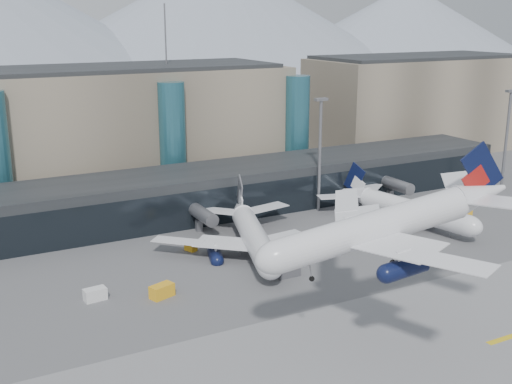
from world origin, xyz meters
TOP-DOWN VIEW (x-y plane):
  - ground at (0.00, 0.00)m, footprint 900.00×900.00m
  - runway_strip at (0.00, -15.00)m, footprint 400.00×40.00m
  - runway_markings at (-0.00, -15.00)m, footprint 128.00×1.00m
  - concourse at (-0.02, 57.73)m, footprint 170.00×27.00m
  - terminal_main at (-25.00, 90.00)m, footprint 130.00×30.00m
  - terminal_east at (95.00, 90.00)m, footprint 70.00×30.00m
  - teal_towers at (-14.99, 74.01)m, footprint 116.40×19.40m
  - mountain_ridge at (15.97, 380.00)m, footprint 910.00×400.00m
  - lightmast_mid at (30.00, 48.00)m, footprint 3.00×1.20m
  - lightmast_right at (80.00, 40.00)m, footprint 3.00×1.20m
  - hero_jet at (5.38, -7.24)m, footprint 38.28×37.92m
  - jet_parked_mid at (4.62, 32.52)m, footprint 37.58×39.53m
  - jet_parked_right at (40.51, 32.51)m, footprint 37.26×37.89m
  - veh_a at (-27.39, 23.90)m, footprint 3.58×2.24m
  - veh_b at (-5.84, 37.22)m, footprint 2.08×2.60m
  - veh_c at (4.04, 18.01)m, footprint 4.05×2.17m
  - veh_d at (35.70, 39.13)m, footprint 3.29×2.68m
  - veh_e at (55.92, 28.70)m, footprint 3.11×1.81m
  - veh_g at (32.86, 31.22)m, footprint 1.50×2.21m
  - veh_h at (-17.81, 20.01)m, footprint 4.24×3.13m

SIDE VIEW (x-z plane):
  - ground at x=0.00m, z-range 0.00..0.00m
  - runway_strip at x=0.00m, z-range 0.00..0.04m
  - runway_markings at x=0.00m, z-range 0.04..0.06m
  - veh_g at x=32.86m, z-range 0.00..1.19m
  - veh_b at x=-5.84m, z-range 0.00..1.30m
  - veh_d at x=35.70m, z-range 0.00..1.66m
  - veh_e at x=55.92m, z-range 0.00..1.74m
  - veh_a at x=-27.39m, z-range 0.00..1.92m
  - veh_h at x=-17.81m, z-range 0.00..2.10m
  - veh_c at x=4.04m, z-range 0.00..2.24m
  - jet_parked_right at x=40.51m, z-range -1.49..10.73m
  - jet_parked_mid at x=4.62m, z-range -1.55..11.15m
  - concourse at x=-0.02m, z-range -0.03..9.97m
  - teal_towers at x=-14.99m, z-range -8.99..37.01m
  - lightmast_mid at x=30.00m, z-range 1.62..27.22m
  - lightmast_right at x=80.00m, z-range 1.62..27.22m
  - terminal_main at x=-25.00m, z-range -0.06..30.94m
  - terminal_east at x=95.00m, z-range -0.06..30.94m
  - hero_jet at x=5.38m, z-range 11.65..24.02m
  - mountain_ridge at x=15.97m, z-range -9.26..100.74m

